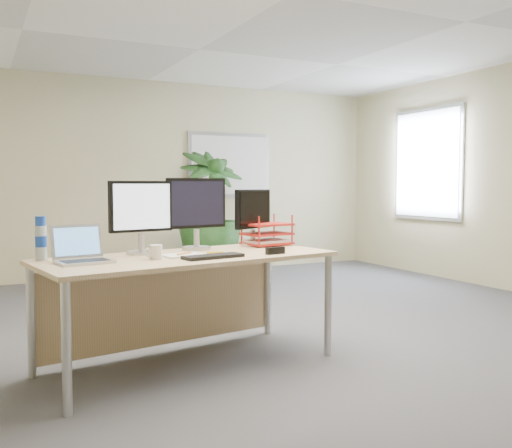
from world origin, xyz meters
name	(u,v)px	position (x,y,z in m)	size (l,w,h in m)	color
floor	(293,347)	(0.00, 0.00, 0.00)	(8.00, 8.00, 0.00)	#46454A
back_wall	(150,178)	(0.00, 4.00, 1.35)	(7.00, 0.04, 2.70)	#C1B688
whiteboard	(230,165)	(1.20, 3.97, 1.55)	(1.30, 0.04, 0.95)	#A3A3A8
window	(427,164)	(3.47, 2.30, 1.55)	(0.04, 1.30, 1.55)	#A3A3A8
desk	(181,277)	(-0.89, 0.05, 0.61)	(2.14, 1.16, 0.78)	tan
floor_plant	(210,223)	(0.60, 3.25, 0.75)	(0.84, 0.84, 1.50)	#163212
monitor_left	(141,212)	(-1.14, 0.16, 1.07)	(0.46, 0.21, 0.52)	#B4B4B9
monitor_right	(197,209)	(-0.70, 0.24, 1.09)	(0.48, 0.22, 0.54)	#B4B4B9
monitor_dark	(253,213)	(-0.19, 0.32, 1.04)	(0.38, 0.20, 0.45)	#B4B4B9
laptop	(81,253)	(-1.60, -0.09, 0.84)	(0.37, 0.33, 0.23)	#BCBCC1
keyboard	(213,256)	(-0.78, -0.27, 0.79)	(0.42, 0.14, 0.02)	black
coffee_mug	(155,252)	(-1.14, -0.16, 0.83)	(0.12, 0.08, 0.09)	silver
spiral_notebook	(183,255)	(-0.92, -0.08, 0.78)	(0.28, 0.21, 0.01)	silver
orange_pen	(184,253)	(-0.91, -0.08, 0.80)	(0.01, 0.01, 0.15)	orange
yellow_highlighter	(215,253)	(-0.67, -0.05, 0.79)	(0.02, 0.02, 0.12)	gold
water_bottle	(41,239)	(-1.81, 0.12, 0.91)	(0.07, 0.07, 0.29)	#ADBECB
letter_tray	(267,236)	(-0.08, 0.28, 0.86)	(0.40, 0.33, 0.17)	#B11D15
stapler	(275,251)	(-0.30, -0.26, 0.80)	(0.15, 0.04, 0.05)	black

